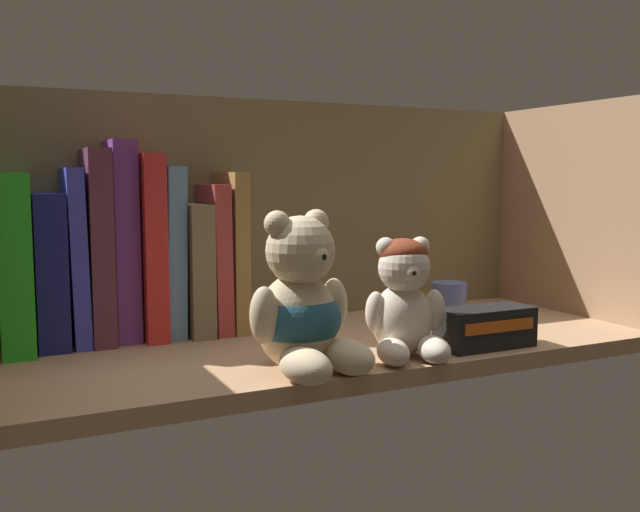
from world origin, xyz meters
The scene contains 17 objects.
shelf_board centered at (0.00, 0.00, 1.00)cm, with size 78.83×31.63×2.00cm, color #A87F5B.
shelf_back_panel centered at (0.00, 16.42, 16.53)cm, with size 81.23×1.20×33.07cm, color olive.
shelf_side_panel_right centered at (40.21, 0.00, 16.53)cm, with size 1.60×34.03×33.07cm, color #A87F5B.
book_0 centered at (-36.13, 12.68, 12.33)cm, with size 3.58×14.82×20.66cm, color green.
book_1 centered at (-32.29, 12.68, 11.16)cm, with size 3.55×11.76×18.33cm, color navy.
book_2 centered at (-29.28, 12.68, 12.66)cm, with size 1.93×11.44×21.32cm, color #3C42CA.
book_3 centered at (-26.70, 12.68, 13.80)cm, with size 2.69×11.90×23.60cm, color #5C2E44.
book_4 centered at (-23.62, 12.68, 14.35)cm, with size 2.93×9.42×24.71cm, color #6F358B.
book_5 centered at (-20.53, 12.68, 13.54)cm, with size 2.71×12.45×23.07cm, color red.
book_6 centered at (-17.75, 12.68, 12.78)cm, with size 2.31×10.29×21.56cm, color #5C8DBB.
book_7 centered at (-14.84, 12.68, 10.41)cm, with size 2.98×12.83×16.82cm, color #766449.
book_8 centered at (-12.01, 12.68, 11.67)cm, with size 2.15×11.72×19.33cm, color #AC3737.
book_9 centered at (-9.69, 12.68, 12.45)cm, with size 1.95×12.28×20.90cm, color olive.
teddy_bear_larger centered at (-9.71, -11.13, 8.62)cm, with size 12.82×13.53×16.83cm.
teddy_bear_smaller centered at (3.10, -10.92, 8.43)cm, with size 10.19×10.55×13.55cm.
pillar_candle centered at (19.37, 2.73, 4.81)cm, with size 4.87×4.87×5.62cm, color #4C5B99.
small_product_box centered at (14.32, -11.30, 4.39)cm, with size 11.68×5.24×4.77cm.
Camera 1 is at (-39.07, -76.20, 21.82)cm, focal length 39.12 mm.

